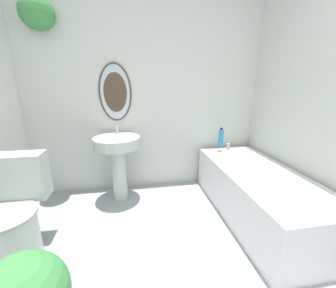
{
  "coord_description": "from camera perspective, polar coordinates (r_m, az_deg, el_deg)",
  "views": [
    {
      "loc": [
        -0.2,
        -0.2,
        1.33
      ],
      "look_at": [
        0.09,
        1.46,
        0.83
      ],
      "focal_mm": 22.0,
      "sensor_mm": 36.0,
      "label": 1
    }
  ],
  "objects": [
    {
      "name": "pedestal_sink",
      "position": [
        2.39,
        -13.73,
        -2.73
      ],
      "size": [
        0.51,
        0.51,
        0.86
      ],
      "color": "#B2BCB2",
      "rests_on": "ground_plane"
    },
    {
      "name": "toilet",
      "position": [
        2.04,
        -36.98,
        -16.26
      ],
      "size": [
        0.42,
        0.59,
        0.8
      ],
      "color": "#B2BCB2",
      "rests_on": "ground_plane"
    },
    {
      "name": "wall_back",
      "position": [
        2.58,
        -7.63,
        14.76
      ],
      "size": [
        2.92,
        0.32,
        2.4
      ],
      "color": "silver",
      "rests_on": "ground_plane"
    },
    {
      "name": "shampoo_bottle",
      "position": [
        2.67,
        14.44,
        1.79
      ],
      "size": [
        0.06,
        0.06,
        0.23
      ],
      "color": "#2D84C6",
      "rests_on": "bathtub"
    },
    {
      "name": "bathtub",
      "position": [
        2.35,
        23.41,
        -12.1
      ],
      "size": [
        0.71,
        1.62,
        0.57
      ],
      "color": "silver",
      "rests_on": "ground_plane"
    }
  ]
}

